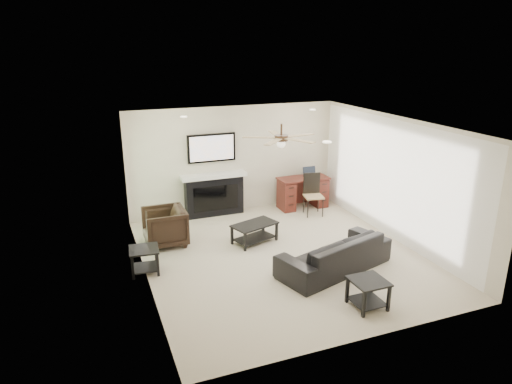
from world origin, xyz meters
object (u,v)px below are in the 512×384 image
sofa (334,253)px  desk (303,192)px  armchair (165,227)px  fireplace_unit (214,176)px  coffee_table (255,233)px

sofa → desk: 3.26m
armchair → desk: 3.68m
armchair → fireplace_unit: (1.39, 1.25, 0.58)m
sofa → armchair: bearing=-56.3°
sofa → armchair: size_ratio=2.61×
sofa → coffee_table: (-0.90, 1.60, -0.11)m
armchair → coffee_table: armchair is taller
coffee_table → fireplace_unit: (-0.31, 1.80, 0.75)m
sofa → coffee_table: size_ratio=2.39×
coffee_table → fireplace_unit: fireplace_unit is taller
armchair → coffee_table: size_ratio=0.91×
sofa → armchair: armchair is taller
armchair → coffee_table: bearing=72.0°
sofa → fireplace_unit: 3.67m
armchair → desk: (3.54, 0.97, 0.01)m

